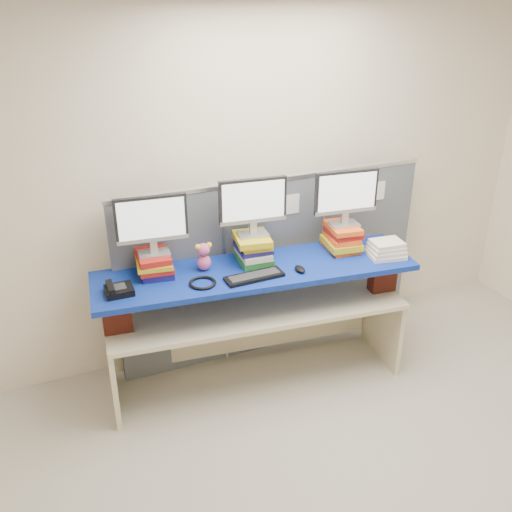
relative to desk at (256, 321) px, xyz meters
name	(u,v)px	position (x,y,z in m)	size (l,w,h in m)	color
room	(418,303)	(0.32, -1.40, 0.86)	(5.00, 4.00, 2.80)	#F6E6CA
cubicle_partition	(273,266)	(0.32, 0.38, 0.23)	(2.60, 0.06, 1.53)	#4F555D
desk	(256,321)	(0.00, 0.00, 0.00)	(2.29, 0.89, 0.68)	beige
brick_pier_left	(117,314)	(-1.02, 0.06, 0.27)	(0.20, 0.11, 0.27)	maroon
brick_pier_right	(383,274)	(1.01, -0.16, 0.27)	(0.20, 0.11, 0.27)	maroon
blue_board	(256,271)	(0.00, 0.00, 0.43)	(2.35, 0.59, 0.04)	navy
book_stack_left	(155,263)	(-0.69, 0.21, 0.53)	(0.29, 0.33, 0.16)	navy
book_stack_center	(253,248)	(0.03, 0.11, 0.56)	(0.29, 0.34, 0.21)	#217E2A
book_stack_right	(342,237)	(0.74, 0.04, 0.55)	(0.28, 0.33, 0.21)	#F95917
monitor_left	(152,222)	(-0.69, 0.20, 0.85)	(0.50, 0.16, 0.43)	#A7A8AD
monitor_center	(253,204)	(0.03, 0.12, 0.91)	(0.50, 0.16, 0.43)	#A7A8AD
monitor_right	(346,195)	(0.74, 0.04, 0.90)	(0.50, 0.16, 0.43)	#A7A8AD
keyboard	(254,276)	(-0.07, -0.13, 0.46)	(0.43, 0.16, 0.03)	black
mouse	(300,269)	(0.27, -0.16, 0.47)	(0.06, 0.11, 0.04)	black
desk_phone	(118,290)	(-0.99, 0.02, 0.48)	(0.18, 0.17, 0.08)	black
headset	(203,283)	(-0.43, -0.08, 0.46)	(0.19, 0.19, 0.02)	black
plush_toy	(204,256)	(-0.35, 0.12, 0.56)	(0.12, 0.09, 0.21)	#D25085
binder_stack	(386,249)	(0.99, -0.20, 0.51)	(0.29, 0.25, 0.13)	white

